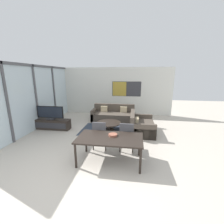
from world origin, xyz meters
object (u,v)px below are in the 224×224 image
dining_chair_left (100,134)px  fruit_bowl (113,135)px  tv_console (51,124)px  dining_table (110,140)px  sofa_side (140,126)px  dining_chair_centre (127,135)px  television (50,113)px  coffee_table (109,124)px  sofa_main (113,115)px

dining_chair_left → fruit_bowl: bearing=-48.3°
tv_console → fruit_bowl: bearing=-33.9°
tv_console → dining_table: bearing=-36.0°
sofa_side → dining_chair_centre: size_ratio=1.68×
sofa_side → fruit_bowl: size_ratio=6.39×
television → coffee_table: size_ratio=1.15×
dining_chair_left → dining_chair_centre: (0.86, -0.00, 0.00)m
fruit_bowl → dining_chair_centre: bearing=57.4°
television → dining_table: bearing=-36.1°
coffee_table → fruit_bowl: bearing=-77.6°
dining_table → dining_chair_left: size_ratio=1.87×
dining_table → dining_chair_centre: size_ratio=1.87×
dining_chair_left → dining_chair_centre: 0.86m
television → dining_chair_centre: 3.76m
tv_console → sofa_side: (3.92, 0.18, 0.05)m
sofa_main → dining_table: size_ratio=1.25×
sofa_main → dining_chair_centre: dining_chair_centre is taller
tv_console → dining_chair_left: 3.00m
sofa_side → coffee_table: 1.34m
dining_table → sofa_main: bearing=96.3°
dining_table → coffee_table: bearing=100.2°
sofa_side → fruit_bowl: 2.45m
tv_console → coffee_table: 2.58m
dining_table → dining_chair_centre: dining_chair_centre is taller
television → dining_chair_centre: size_ratio=1.29×
coffee_table → dining_chair_centre: size_ratio=1.12×
television → tv_console: bearing=-90.0°
coffee_table → dining_table: 2.48m
television → dining_chair_left: (2.58, -1.51, -0.22)m
fruit_bowl → television: bearing=146.1°
sofa_main → tv_console: bearing=-146.2°
sofa_main → dining_chair_left: (0.00, -3.23, 0.25)m
sofa_main → sofa_side: 2.05m
tv_console → fruit_bowl: size_ratio=6.81×
coffee_table → fruit_bowl: fruit_bowl is taller
tv_console → television: size_ratio=1.39×
dining_chair_centre → dining_table: bearing=-122.4°
sofa_main → fruit_bowl: (0.51, -3.79, 0.48)m
television → sofa_main: 3.13m
television → dining_chair_left: bearing=-30.3°
tv_console → sofa_main: 3.10m
dining_chair_centre → fruit_bowl: dining_chair_centre is taller
dining_table → dining_chair_left: dining_chair_left is taller
television → sofa_side: (3.92, 0.17, -0.47)m
coffee_table → dining_table: dining_table is taller
sofa_side → dining_chair_left: (-1.34, -1.68, 0.25)m
television → dining_chair_left: size_ratio=1.29×
coffee_table → fruit_bowl: size_ratio=4.26×
fruit_bowl → sofa_side: bearing=69.6°
tv_console → coffee_table: tv_console is taller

